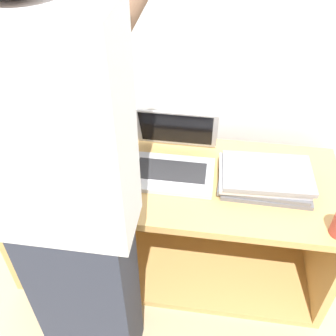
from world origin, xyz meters
TOP-DOWN VIEW (x-y plane):
  - ground_plane at (0.00, 0.00)m, footprint 12.00×12.00m
  - cart at (0.00, 0.35)m, footprint 1.45×0.58m
  - laptop_open at (0.00, 0.34)m, footprint 0.36×0.33m
  - laptop_stack_left at (-0.39, 0.29)m, footprint 0.38×0.26m
  - laptop_stack_right at (0.39, 0.29)m, footprint 0.39×0.26m
  - person at (-0.24, -0.21)m, footprint 0.40×0.53m
  - inventory_tag at (-0.39, 0.23)m, footprint 0.06×0.02m

SIDE VIEW (x-z plane):
  - ground_plane at x=0.00m, z-range 0.00..0.00m
  - cart at x=0.00m, z-range 0.00..0.59m
  - laptop_stack_right at x=0.39m, z-range 0.59..0.67m
  - laptop_stack_left at x=-0.39m, z-range 0.59..0.69m
  - laptop_open at x=0.00m, z-range 0.52..0.76m
  - inventory_tag at x=-0.39m, z-range 0.69..0.70m
  - person at x=-0.24m, z-range 0.01..1.71m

